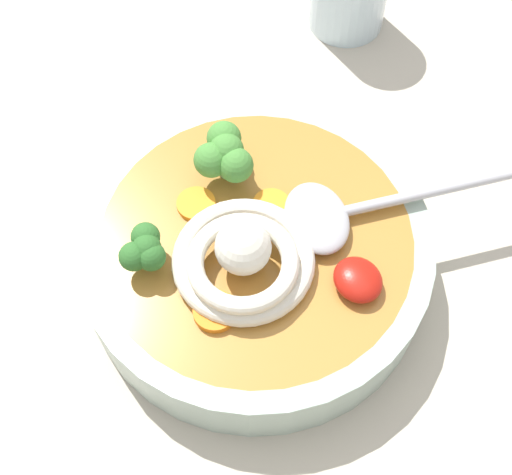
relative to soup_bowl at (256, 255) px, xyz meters
The scene contains 10 objects.
table_slab 5.86cm from the soup_bowl, 114.29° to the left, with size 139.83×139.83×4.10cm, color #BCB29E.
soup_bowl is the anchor object (origin of this frame).
noodle_pile 4.56cm from the soup_bowl, 51.59° to the right, with size 10.69×10.48×4.30cm.
soup_spoon 6.64cm from the soup_bowl, 73.12° to the left, with size 8.25×17.45×1.60cm.
chili_sauce_dollop 8.35cm from the soup_bowl, 29.47° to the left, with size 3.51×3.16×1.58cm, color #B2190F.
broccoli_floret_near_spoon 8.79cm from the soup_bowl, 105.24° to the right, with size 3.87×3.33×3.06cm.
broccoli_floret_rear 7.65cm from the soup_bowl, behind, with size 4.93×4.24×3.90cm.
carrot_slice_extra_a 3.81cm from the soup_bowl, 121.97° to the left, with size 2.70×2.70×0.68cm, color orange.
carrot_slice_left 6.93cm from the soup_bowl, 56.60° to the right, with size 2.92×2.92×0.58cm, color orange.
carrot_slice_beside_noodles 5.72cm from the soup_bowl, 153.65° to the right, with size 2.79×2.79×0.42cm, color orange.
Camera 1 is at (22.34, -16.13, 50.92)cm, focal length 48.71 mm.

